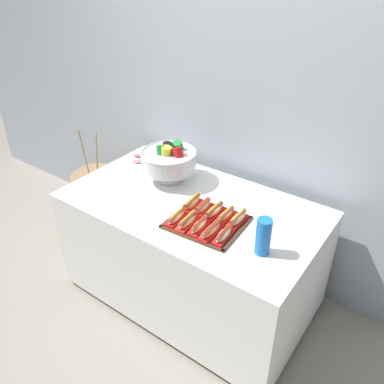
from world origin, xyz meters
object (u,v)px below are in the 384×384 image
(donut, at_px, (139,158))
(hot_dog_7, at_px, (214,211))
(serving_tray, at_px, (207,222))
(hot_dog_3, at_px, (211,230))
(punch_bowl, at_px, (169,159))
(hot_dog_4, at_px, (224,235))
(hot_dog_5, at_px, (192,203))
(hot_dog_1, at_px, (187,221))
(hot_dog_6, at_px, (203,207))
(buffet_table, at_px, (191,249))
(floor_vase, at_px, (99,202))
(hot_dog_8, at_px, (226,215))
(hot_dog_2, at_px, (199,226))
(cup_stack, at_px, (263,236))
(hot_dog_0, at_px, (176,217))
(hot_dog_9, at_px, (238,219))

(donut, bearing_deg, hot_dog_7, -18.41)
(serving_tray, relative_size, hot_dog_7, 2.52)
(hot_dog_7, bearing_deg, hot_dog_3, -61.76)
(serving_tray, relative_size, punch_bowl, 1.18)
(serving_tray, height_order, donut, donut)
(hot_dog_4, bearing_deg, hot_dog_5, 154.99)
(hot_dog_1, distance_m, hot_dog_6, 0.17)
(donut, bearing_deg, punch_bowl, -14.68)
(buffet_table, xyz_separation_m, floor_vase, (-1.09, 0.18, -0.14))
(hot_dog_1, xyz_separation_m, hot_dog_8, (0.14, 0.17, -0.00))
(hot_dog_2, relative_size, cup_stack, 0.86)
(buffet_table, bearing_deg, donut, 159.46)
(hot_dog_0, bearing_deg, serving_tray, 32.61)
(buffet_table, height_order, hot_dog_3, hot_dog_3)
(hot_dog_0, bearing_deg, hot_dog_7, 51.53)
(serving_tray, relative_size, hot_dog_9, 2.56)
(hot_dog_0, bearing_deg, hot_dog_9, 32.61)
(buffet_table, height_order, hot_dog_7, hot_dog_7)
(hot_dog_2, bearing_deg, hot_dog_8, 69.36)
(hot_dog_1, relative_size, hot_dog_7, 1.07)
(serving_tray, bearing_deg, hot_dog_1, -128.47)
(hot_dog_1, distance_m, hot_dog_8, 0.22)
(hot_dog_9, bearing_deg, hot_dog_6, -176.20)
(hot_dog_8, bearing_deg, hot_dog_3, -86.20)
(hot_dog_1, xyz_separation_m, hot_dog_6, (-0.01, 0.16, 0.00))
(buffet_table, height_order, hot_dog_0, hot_dog_0)
(punch_bowl, bearing_deg, hot_dog_4, -28.08)
(floor_vase, height_order, donut, floor_vase)
(serving_tray, height_order, hot_dog_2, hot_dog_2)
(hot_dog_7, bearing_deg, hot_dog_9, 3.80)
(buffet_table, height_order, serving_tray, serving_tray)
(cup_stack, bearing_deg, hot_dog_9, 148.19)
(punch_bowl, bearing_deg, hot_dog_6, -25.30)
(hot_dog_2, distance_m, hot_dog_8, 0.18)
(hot_dog_4, relative_size, hot_dog_7, 1.00)
(punch_bowl, bearing_deg, cup_stack, -20.18)
(hot_dog_5, bearing_deg, punch_bowl, 149.10)
(buffet_table, xyz_separation_m, donut, (-0.64, 0.24, 0.38))
(hot_dog_2, relative_size, donut, 1.37)
(buffet_table, distance_m, hot_dog_2, 0.49)
(buffet_table, bearing_deg, cup_stack, -16.25)
(hot_dog_7, xyz_separation_m, hot_dog_9, (0.15, 0.01, 0.00))
(floor_vase, height_order, cup_stack, cup_stack)
(donut, bearing_deg, floor_vase, -172.07)
(hot_dog_2, bearing_deg, hot_dog_9, 51.53)
(hot_dog_9, height_order, cup_stack, cup_stack)
(floor_vase, distance_m, hot_dog_9, 1.54)
(hot_dog_8, height_order, hot_dog_9, hot_dog_9)
(hot_dog_9, height_order, donut, hot_dog_9)
(serving_tray, xyz_separation_m, hot_dog_7, (-0.01, 0.08, 0.03))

